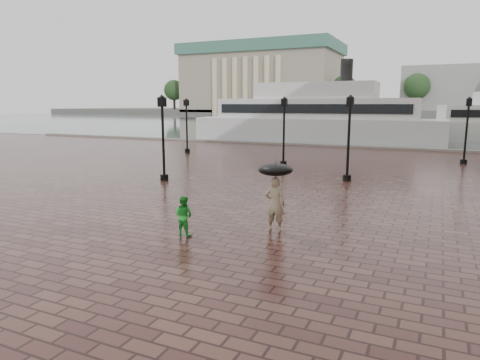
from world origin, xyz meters
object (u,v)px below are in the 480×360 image
at_px(adult_pedestrian, 275,204).
at_px(ferry_near, 315,118).
at_px(child_pedestrian, 184,216).
at_px(street_lamps, 288,131).

height_order(adult_pedestrian, ferry_near, ferry_near).
height_order(adult_pedestrian, child_pedestrian, adult_pedestrian).
xyz_separation_m(street_lamps, adult_pedestrian, (4.31, -13.96, -1.44)).
distance_m(adult_pedestrian, ferry_near, 34.28).
height_order(child_pedestrian, ferry_near, ferry_near).
bearing_deg(child_pedestrian, street_lamps, -79.94).
bearing_deg(ferry_near, adult_pedestrian, -77.44).
relative_size(street_lamps, child_pedestrian, 17.11).
bearing_deg(ferry_near, street_lamps, -80.53).
relative_size(street_lamps, adult_pedestrian, 12.08).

